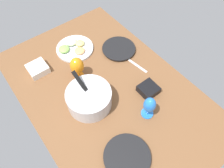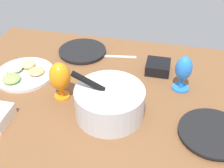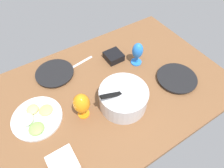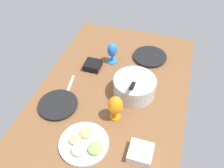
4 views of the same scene
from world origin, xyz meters
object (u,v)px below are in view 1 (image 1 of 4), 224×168
Objects in this scene: hurricane_glass_blue at (149,106)px; square_bowl_black at (148,89)px; dinner_plate_left at (127,157)px; fruit_platter at (74,48)px; square_bowl_white at (38,68)px; dinner_plate_right at (119,49)px; mixing_bowl at (89,98)px; hurricane_glass_orange at (77,66)px.

square_bowl_black is (12.08, -12.12, -7.57)cm from hurricane_glass_blue.
square_bowl_black is (25.47, -40.32, 1.69)cm from dinner_plate_left.
square_bowl_white reaches higher than fruit_platter.
dinner_plate_right is 2.19× the size of square_bowl_black.
mixing_bowl is at bearing 65.52° from square_bowl_black.
dinner_plate_left is 2.24× the size of square_bowl_black.
square_bowl_white reaches higher than square_bowl_black.
dinner_plate_right is 53.17cm from mixing_bowl.
hurricane_glass_blue is (-55.30, 20.93, 9.37)cm from dinner_plate_right.
mixing_bowl is 48.26cm from square_bowl_white.
square_bowl_black is at bearing -140.52° from square_bowl_white.
fruit_platter reaches higher than dinner_plate_left.
dinner_plate_right is 1.46× the size of hurricane_glass_orange.
square_bowl_white reaches higher than dinner_plate_right.
fruit_platter and square_bowl_black have the same top height.
mixing_bowl is 25.11cm from hurricane_glass_orange.
mixing_bowl is 40.83cm from square_bowl_black.
square_bowl_white is (45.82, 14.64, -3.91)cm from mixing_bowl.
mixing_bowl is 1.67× the size of hurricane_glass_orange.
hurricane_glass_orange is at bearing 36.71° from square_bowl_black.
square_bowl_white is at bearing 95.52° from fruit_platter.
hurricane_glass_orange is 51.44cm from square_bowl_black.
square_bowl_white is at bearing 7.30° from dinner_plate_left.
dinner_plate_right is 1.98× the size of square_bowl_white.
hurricane_glass_orange reaches higher than hurricane_glass_blue.
hurricane_glass_orange reaches higher than dinner_plate_right.
hurricane_glass_blue is at bearing -160.93° from hurricane_glass_orange.
dinner_plate_right is 0.90× the size of fruit_platter.
fruit_platter is 2.43× the size of square_bowl_black.
hurricane_glass_blue reaches higher than dinner_plate_left.
fruit_platter is at bearing 4.97° from hurricane_glass_blue.
dinner_plate_left is 47.72cm from square_bowl_black.
hurricane_glass_blue is 1.46× the size of square_bowl_black.
dinner_plate_left is at bearing 166.79° from fruit_platter.
square_bowl_white is (74.73, 39.49, -7.43)cm from hurricane_glass_blue.
square_bowl_white is (19.43, 60.43, 1.94)cm from dinner_plate_right.
dinner_plate_right is at bearing -11.52° from square_bowl_black.
fruit_platter is 78.68cm from hurricane_glass_blue.
dinner_plate_right is 0.88× the size of mixing_bowl.
dinner_plate_right is 40.47cm from hurricane_glass_orange.
hurricane_glass_blue reaches higher than square_bowl_black.
hurricane_glass_orange is at bearing 19.07° from hurricane_glass_blue.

